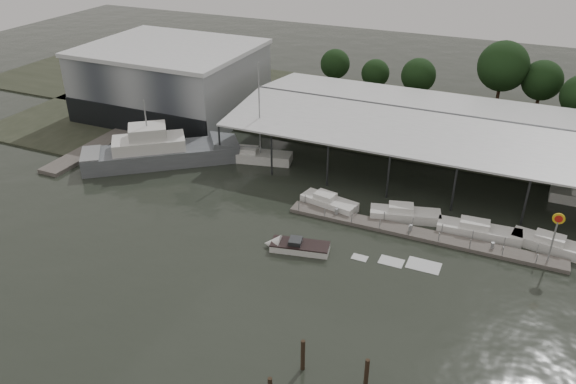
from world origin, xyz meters
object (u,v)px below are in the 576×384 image
at_px(shell_fuel_sign, 556,229).
at_px(white_sailboat, 256,156).
at_px(speedboat_underway, 295,246).
at_px(grey_trawler, 160,152).

xyz_separation_m(shell_fuel_sign, white_sailboat, (-35.28, 9.21, -3.27)).
xyz_separation_m(white_sailboat, speedboat_underway, (12.62, -16.66, -0.26)).
bearing_deg(white_sailboat, grey_trawler, -166.14).
bearing_deg(speedboat_underway, white_sailboat, -64.50).
xyz_separation_m(shell_fuel_sign, speedboat_underway, (-22.67, -7.45, -3.53)).
bearing_deg(shell_fuel_sign, speedboat_underway, -161.80).
distance_m(shell_fuel_sign, white_sailboat, 36.61).
height_order(white_sailboat, speedboat_underway, white_sailboat).
height_order(shell_fuel_sign, speedboat_underway, shell_fuel_sign).
distance_m(shell_fuel_sign, grey_trawler, 46.41).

